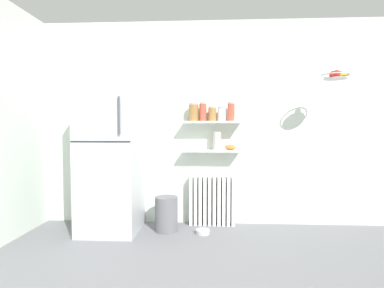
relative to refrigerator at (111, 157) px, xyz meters
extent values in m
plane|color=slate|center=(1.22, -1.15, -0.89)|extent=(7.04, 7.04, 0.00)
cube|color=silver|center=(1.22, 0.40, 0.41)|extent=(7.04, 0.10, 2.60)
cube|color=#B7BABF|center=(0.00, 0.00, 0.00)|extent=(0.67, 0.70, 1.78)
cube|color=#262628|center=(0.00, -0.35, 0.20)|extent=(0.66, 0.01, 0.01)
cylinder|color=#4C4C51|center=(0.21, -0.37, 0.48)|extent=(0.02, 0.02, 0.40)
cube|color=white|center=(0.94, 0.27, -0.58)|extent=(0.04, 0.12, 0.62)
cube|color=white|center=(1.00, 0.27, -0.58)|extent=(0.04, 0.12, 0.62)
cube|color=white|center=(1.06, 0.27, -0.58)|extent=(0.04, 0.12, 0.62)
cube|color=white|center=(1.12, 0.27, -0.58)|extent=(0.04, 0.12, 0.62)
cube|color=white|center=(1.18, 0.27, -0.58)|extent=(0.04, 0.12, 0.62)
cube|color=white|center=(1.24, 0.27, -0.58)|extent=(0.04, 0.12, 0.62)
cube|color=white|center=(1.30, 0.27, -0.58)|extent=(0.04, 0.12, 0.62)
cube|color=white|center=(1.36, 0.27, -0.58)|extent=(0.04, 0.12, 0.62)
cube|color=white|center=(1.42, 0.27, -0.58)|extent=(0.04, 0.12, 0.62)
cube|color=white|center=(1.48, 0.27, -0.58)|extent=(0.04, 0.12, 0.62)
cube|color=white|center=(1.21, 0.24, 0.06)|extent=(0.72, 0.22, 0.02)
cube|color=white|center=(1.21, 0.24, 0.42)|extent=(0.72, 0.22, 0.02)
cylinder|color=olive|center=(0.98, 0.24, 0.53)|extent=(0.12, 0.12, 0.20)
cylinder|color=gray|center=(0.98, 0.24, 0.64)|extent=(0.11, 0.11, 0.02)
cylinder|color=#C64C38|center=(1.09, 0.24, 0.54)|extent=(0.09, 0.09, 0.21)
cylinder|color=gray|center=(1.09, 0.24, 0.65)|extent=(0.08, 0.08, 0.02)
cylinder|color=olive|center=(1.21, 0.24, 0.51)|extent=(0.10, 0.10, 0.16)
cylinder|color=gray|center=(1.21, 0.24, 0.60)|extent=(0.09, 0.09, 0.02)
cylinder|color=silver|center=(1.33, 0.24, 0.51)|extent=(0.10, 0.10, 0.16)
cylinder|color=gray|center=(1.33, 0.24, 0.60)|extent=(0.09, 0.09, 0.02)
cylinder|color=#C64C38|center=(1.44, 0.24, 0.54)|extent=(0.09, 0.09, 0.21)
cylinder|color=gray|center=(1.44, 0.24, 0.65)|extent=(0.08, 0.08, 0.02)
cylinder|color=#B2ADA8|center=(1.27, 0.24, 0.19)|extent=(0.10, 0.10, 0.23)
ellipsoid|color=orange|center=(1.44, 0.24, 0.10)|extent=(0.14, 0.14, 0.07)
cylinder|color=slate|center=(0.66, 0.02, -0.69)|extent=(0.27, 0.27, 0.41)
cylinder|color=#B7B7BC|center=(1.10, -0.07, -0.87)|extent=(0.16, 0.16, 0.05)
torus|color=#B2B2B7|center=(2.54, -0.14, 0.92)|extent=(0.30, 0.30, 0.01)
cylinder|color=#A8A8AD|center=(2.54, -0.14, 0.88)|extent=(0.24, 0.24, 0.01)
sphere|color=red|center=(2.59, -0.14, 0.92)|extent=(0.08, 0.08, 0.08)
sphere|color=gold|center=(2.54, -0.06, 0.92)|extent=(0.07, 0.07, 0.07)
sphere|color=red|center=(2.52, -0.14, 0.92)|extent=(0.08, 0.08, 0.08)
sphere|color=red|center=(2.55, -0.16, 0.93)|extent=(0.09, 0.09, 0.09)
ellipsoid|color=yellow|center=(2.58, -0.17, 0.91)|extent=(0.16, 0.14, 0.05)
camera|label=1|loc=(1.16, -3.51, 0.32)|focal=28.03mm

